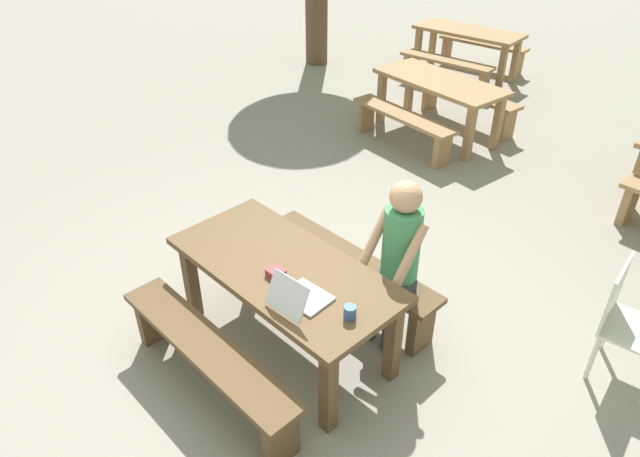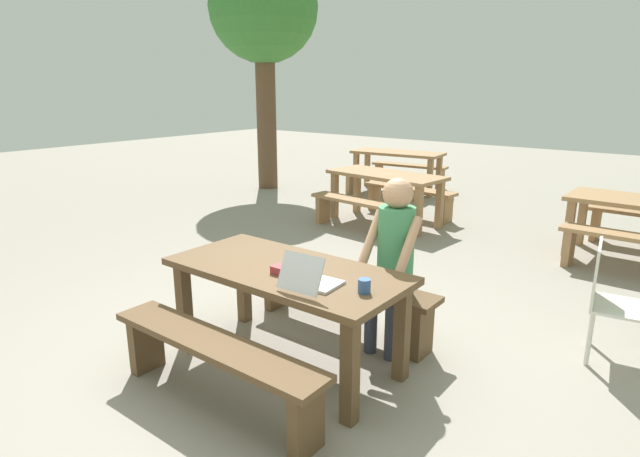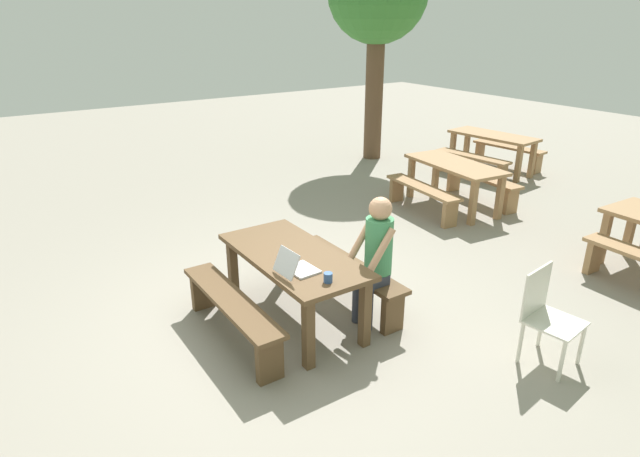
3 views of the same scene
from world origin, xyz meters
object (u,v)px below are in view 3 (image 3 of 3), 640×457
at_px(small_pouch, 285,256).
at_px(coffee_mug, 328,278).
at_px(picnic_table_mid, 454,170).
at_px(plastic_chair, 547,314).
at_px(picnic_table_distant, 493,141).
at_px(laptop, 296,267).
at_px(person_seated, 376,252).
at_px(picnic_table_front, 293,264).

relative_size(small_pouch, coffee_mug, 1.27).
bearing_deg(coffee_mug, picnic_table_mid, 119.01).
height_order(plastic_chair, picnic_table_distant, plastic_chair).
relative_size(small_pouch, plastic_chair, 0.13).
bearing_deg(picnic_table_mid, laptop, -59.43).
bearing_deg(picnic_table_mid, picnic_table_distant, 121.47).
xyz_separation_m(person_seated, picnic_table_mid, (-2.02, 3.29, -0.16)).
distance_m(coffee_mug, person_seated, 0.74).
bearing_deg(picnic_table_distant, person_seated, -66.97).
relative_size(picnic_table_mid, picnic_table_distant, 1.01).
bearing_deg(picnic_table_distant, small_pouch, -73.33).
relative_size(picnic_table_front, plastic_chair, 1.97).
height_order(coffee_mug, picnic_table_mid, coffee_mug).
xyz_separation_m(person_seated, picnic_table_distant, (-3.07, 5.51, -0.16)).
xyz_separation_m(plastic_chair, picnic_table_distant, (-4.44, 4.64, 0.16)).
distance_m(plastic_chair, picnic_table_distant, 6.42).
bearing_deg(small_pouch, plastic_chair, 42.50).
bearing_deg(plastic_chair, picnic_table_distant, 35.65).
height_order(laptop, picnic_table_mid, laptop).
bearing_deg(picnic_table_distant, coffee_mug, -68.34).
distance_m(small_pouch, picnic_table_mid, 4.37).
bearing_deg(plastic_chair, picnic_table_front, 121.40).
height_order(laptop, coffee_mug, laptop).
relative_size(person_seated, plastic_chair, 1.52).
relative_size(person_seated, picnic_table_distant, 0.76).
bearing_deg(person_seated, picnic_table_distant, 119.18).
height_order(picnic_table_front, small_pouch, small_pouch).
distance_m(picnic_table_front, picnic_table_distant, 6.68).
relative_size(small_pouch, picnic_table_mid, 0.06).
bearing_deg(coffee_mug, laptop, -156.05).
bearing_deg(person_seated, laptop, -97.68).
xyz_separation_m(coffee_mug, picnic_table_mid, (-2.22, 4.00, -0.17)).
height_order(picnic_table_front, picnic_table_mid, picnic_table_front).
bearing_deg(person_seated, plastic_chair, 32.54).
relative_size(picnic_table_front, picnic_table_mid, 0.98).
relative_size(laptop, picnic_table_mid, 0.20).
bearing_deg(laptop, picnic_table_front, -30.79).
bearing_deg(picnic_table_distant, picnic_table_mid, -70.59).
bearing_deg(picnic_table_front, coffee_mug, -4.40).
height_order(picnic_table_mid, picnic_table_distant, picnic_table_distant).
bearing_deg(picnic_table_distant, plastic_chair, -52.42).
bearing_deg(picnic_table_front, picnic_table_distant, 112.76).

